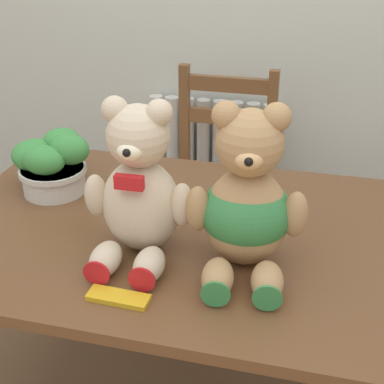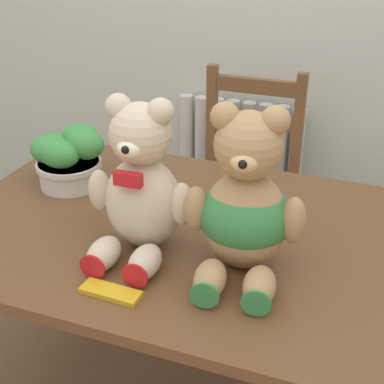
{
  "view_description": "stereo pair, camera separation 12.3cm",
  "coord_description": "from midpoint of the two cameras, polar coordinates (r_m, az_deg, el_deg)",
  "views": [
    {
      "loc": [
        0.22,
        -0.75,
        1.46
      ],
      "look_at": [
        -0.05,
        0.32,
        0.88
      ],
      "focal_mm": 50.0,
      "sensor_mm": 36.0,
      "label": 1
    },
    {
      "loc": [
        0.33,
        -0.71,
        1.46
      ],
      "look_at": [
        -0.05,
        0.32,
        0.88
      ],
      "focal_mm": 50.0,
      "sensor_mm": 36.0,
      "label": 2
    }
  ],
  "objects": [
    {
      "name": "radiator",
      "position": [
        2.54,
        0.6,
        1.18
      ],
      "size": [
        0.59,
        0.1,
        0.72
      ],
      "color": "silver",
      "rests_on": "ground_plane"
    },
    {
      "name": "dining_table",
      "position": [
        1.46,
        0.51,
        -7.27
      ],
      "size": [
        1.52,
        0.87,
        0.71
      ],
      "color": "brown",
      "rests_on": "ground_plane"
    },
    {
      "name": "wooden_chair_behind",
      "position": [
        2.2,
        1.31,
        0.53
      ],
      "size": [
        0.4,
        0.43,
        0.92
      ],
      "rotation": [
        0.0,
        0.0,
        3.14
      ],
      "color": "brown",
      "rests_on": "ground_plane"
    },
    {
      "name": "teddy_bear_left",
      "position": [
        1.28,
        -8.43,
        0.15
      ],
      "size": [
        0.27,
        0.27,
        0.39
      ],
      "rotation": [
        0.0,
        0.0,
        3.17
      ],
      "color": "beige",
      "rests_on": "dining_table"
    },
    {
      "name": "teddy_bear_right",
      "position": [
        1.22,
        2.99,
        -1.44
      ],
      "size": [
        0.28,
        0.3,
        0.4
      ],
      "rotation": [
        0.0,
        0.0,
        3.26
      ],
      "color": "tan",
      "rests_on": "dining_table"
    },
    {
      "name": "potted_plant",
      "position": [
        1.66,
        -16.87,
        2.95
      ],
      "size": [
        0.25,
        0.21,
        0.18
      ],
      "color": "beige",
      "rests_on": "dining_table"
    },
    {
      "name": "chocolate_bar",
      "position": [
        1.21,
        -10.82,
        -11.1
      ],
      "size": [
        0.14,
        0.05,
        0.01
      ],
      "primitive_type": "cube",
      "rotation": [
        0.0,
        0.0,
        -0.04
      ],
      "color": "gold",
      "rests_on": "dining_table"
    }
  ]
}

